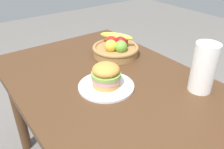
# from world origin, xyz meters

# --- Properties ---
(dining_table) EXTENTS (1.40, 0.90, 0.75)m
(dining_table) POSITION_xyz_m (0.00, 0.00, 0.65)
(dining_table) COLOR #4C301C
(dining_table) RESTS_ON ground_plane
(plate) EXTENTS (0.28, 0.28, 0.01)m
(plate) POSITION_xyz_m (0.00, -0.05, 0.76)
(plate) COLOR white
(plate) RESTS_ON dining_table
(sandwich) EXTENTS (0.15, 0.15, 0.12)m
(sandwich) POSITION_xyz_m (0.00, -0.05, 0.82)
(sandwich) COLOR tan
(sandwich) RESTS_ON plate
(fruit_basket) EXTENTS (0.29, 0.29, 0.14)m
(fruit_basket) POSITION_xyz_m (-0.27, 0.21, 0.80)
(fruit_basket) COLOR #9E7542
(fruit_basket) RESTS_ON dining_table
(paper_towel_roll) EXTENTS (0.11, 0.11, 0.24)m
(paper_towel_roll) POSITION_xyz_m (0.28, 0.30, 0.87)
(paper_towel_roll) COLOR white
(paper_towel_roll) RESTS_ON dining_table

